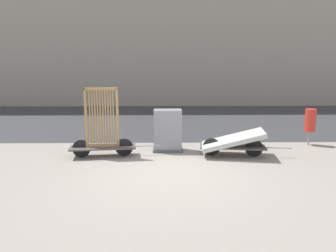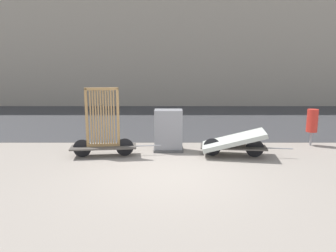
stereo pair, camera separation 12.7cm
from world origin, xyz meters
TOP-DOWN VIEW (x-y plane):
  - ground_plane at (0.00, 0.00)m, footprint 60.00×60.00m
  - road_strip at (0.00, 7.65)m, footprint 56.00×9.08m
  - bike_cart_with_bedframe at (-1.78, 1.54)m, footprint 2.50×0.76m
  - bike_cart_with_mattress at (1.79, 1.54)m, footprint 2.50×1.15m
  - utility_cabinet at (0.00, 2.14)m, footprint 0.86×0.56m
  - trash_bin at (4.46, 2.76)m, footprint 0.33×0.33m

SIDE VIEW (x-z plane):
  - ground_plane at x=0.00m, z-range 0.00..0.00m
  - road_strip at x=0.00m, z-range 0.00..0.01m
  - bike_cart_with_mattress at x=1.79m, z-range 0.04..0.79m
  - utility_cabinet at x=0.00m, z-range -0.04..1.18m
  - bike_cart_with_bedframe at x=-1.78m, z-range -0.29..1.61m
  - trash_bin at x=4.46m, z-range 0.21..1.35m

